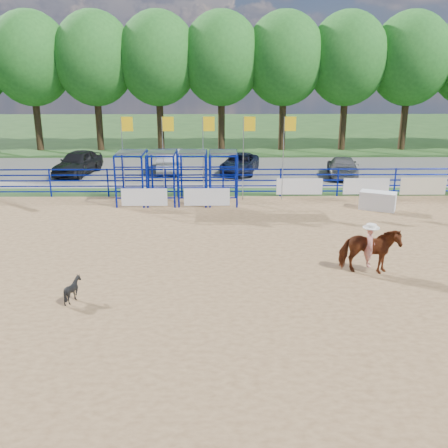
% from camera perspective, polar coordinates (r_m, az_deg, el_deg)
% --- Properties ---
extents(ground, '(120.00, 120.00, 0.00)m').
position_cam_1_polar(ground, '(16.74, 0.19, -5.27)').
color(ground, '#2C5020').
rests_on(ground, ground).
extents(arena_dirt, '(30.00, 20.00, 0.02)m').
position_cam_1_polar(arena_dirt, '(16.74, 0.19, -5.24)').
color(arena_dirt, '#A57F52').
rests_on(arena_dirt, ground).
extents(gravel_strip, '(40.00, 10.00, 0.01)m').
position_cam_1_polar(gravel_strip, '(33.09, -0.21, 6.12)').
color(gravel_strip, gray).
rests_on(gravel_strip, ground).
extents(announcer_table, '(1.80, 1.37, 0.87)m').
position_cam_1_polar(announcer_table, '(24.74, 17.15, 2.56)').
color(announcer_table, white).
rests_on(announcer_table, arena_dirt).
extents(horse_and_rider, '(1.97, 1.11, 2.34)m').
position_cam_1_polar(horse_and_rider, '(16.80, 16.28, -2.68)').
color(horse_and_rider, maroon).
rests_on(horse_and_rider, arena_dirt).
extents(calf, '(0.84, 0.81, 0.71)m').
position_cam_1_polar(calf, '(15.07, -16.89, -7.18)').
color(calf, black).
rests_on(calf, arena_dirt).
extents(car_a, '(2.62, 4.72, 1.52)m').
position_cam_1_polar(car_a, '(33.08, -16.35, 6.77)').
color(car_a, black).
rests_on(car_a, gravel_strip).
extents(car_b, '(1.85, 4.67, 1.51)m').
position_cam_1_polar(car_b, '(32.83, -6.15, 7.29)').
color(car_b, gray).
rests_on(car_b, gravel_strip).
extents(car_c, '(2.89, 4.74, 1.23)m').
position_cam_1_polar(car_c, '(32.25, 1.81, 6.94)').
color(car_c, black).
rests_on(car_c, gravel_strip).
extents(car_d, '(2.40, 4.51, 1.24)m').
position_cam_1_polar(car_d, '(31.97, 13.39, 6.40)').
color(car_d, '#575759').
rests_on(car_d, gravel_strip).
extents(perimeter_fence, '(30.10, 20.10, 1.50)m').
position_cam_1_polar(perimeter_fence, '(16.47, 0.19, -2.86)').
color(perimeter_fence, '#061692').
rests_on(perimeter_fence, ground).
extents(chute_assembly, '(19.32, 2.41, 4.20)m').
position_cam_1_polar(chute_assembly, '(24.90, -4.48, 5.28)').
color(chute_assembly, '#061692').
rests_on(chute_assembly, ground).
extents(treeline, '(56.40, 6.40, 11.24)m').
position_cam_1_polar(treeline, '(41.47, -0.31, 18.85)').
color(treeline, '#3F2B19').
rests_on(treeline, ground).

